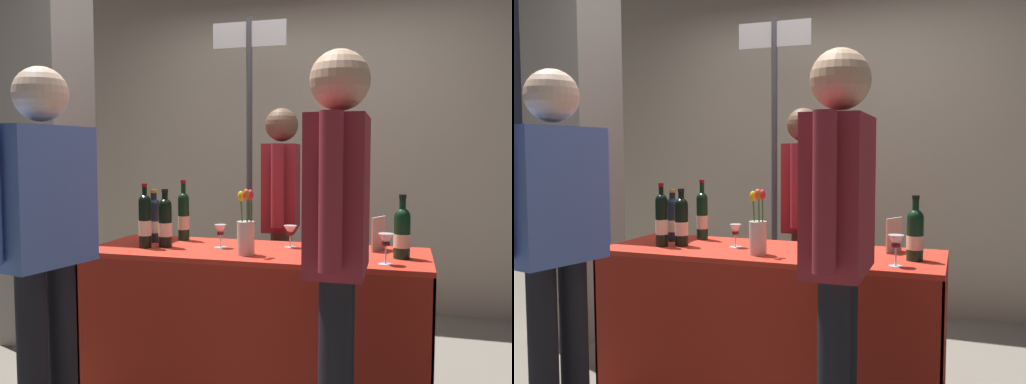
{
  "view_description": "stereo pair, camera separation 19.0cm",
  "coord_description": "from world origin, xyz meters",
  "views": [
    {
      "loc": [
        0.74,
        -2.61,
        1.27
      ],
      "look_at": [
        0.0,
        0.0,
        1.07
      ],
      "focal_mm": 37.22,
      "sensor_mm": 36.0,
      "label": 1
    },
    {
      "loc": [
        0.92,
        -2.55,
        1.27
      ],
      "look_at": [
        0.0,
        0.0,
        1.07
      ],
      "focal_mm": 37.22,
      "sensor_mm": 36.0,
      "label": 2
    }
  ],
  "objects": [
    {
      "name": "display_bottle_3",
      "position": [
        -0.49,
        -0.05,
        0.9
      ],
      "size": [
        0.07,
        0.07,
        0.31
      ],
      "color": "black",
      "rests_on": "tasting_table"
    },
    {
      "name": "tasting_table",
      "position": [
        0.0,
        0.0,
        0.52
      ],
      "size": [
        1.74,
        0.6,
        0.77
      ],
      "color": "red",
      "rests_on": "ground_plane"
    },
    {
      "name": "wine_glass_near_taster",
      "position": [
        -0.2,
        0.01,
        0.86
      ],
      "size": [
        0.07,
        0.07,
        0.12
      ],
      "color": "silver",
      "rests_on": "tasting_table"
    },
    {
      "name": "wine_glass_near_vendor",
      "position": [
        0.16,
        0.12,
        0.85
      ],
      "size": [
        0.07,
        0.07,
        0.12
      ],
      "color": "silver",
      "rests_on": "tasting_table"
    },
    {
      "name": "display_bottle_2",
      "position": [
        0.32,
        0.03,
        0.9
      ],
      "size": [
        0.07,
        0.07,
        0.33
      ],
      "color": "#192333",
      "rests_on": "tasting_table"
    },
    {
      "name": "display_bottle_0",
      "position": [
        -0.48,
        0.18,
        0.91
      ],
      "size": [
        0.07,
        0.07,
        0.35
      ],
      "color": "black",
      "rests_on": "tasting_table"
    },
    {
      "name": "back_partition",
      "position": [
        0.0,
        1.75,
        1.6
      ],
      "size": [
        5.25,
        0.12,
        3.19
      ],
      "primitive_type": "cube",
      "color": "#B2A893",
      "rests_on": "ground_plane"
    },
    {
      "name": "taster_foreground_left",
      "position": [
        0.5,
        -0.62,
        0.99
      ],
      "size": [
        0.23,
        0.57,
        1.65
      ],
      "rotation": [
        0.0,
        0.0,
        1.58
      ],
      "color": "black",
      "rests_on": "ground_plane"
    },
    {
      "name": "taster_foreground_right",
      "position": [
        -0.69,
        -0.77,
        0.96
      ],
      "size": [
        0.29,
        0.55,
        1.62
      ],
      "rotation": [
        0.0,
        0.0,
        1.36
      ],
      "color": "black",
      "rests_on": "ground_plane"
    },
    {
      "name": "flower_vase",
      "position": [
        -0.01,
        -0.15,
        0.88
      ],
      "size": [
        0.09,
        0.09,
        0.33
      ],
      "color": "silver",
      "rests_on": "tasting_table"
    },
    {
      "name": "brochure_stand",
      "position": [
        0.61,
        0.15,
        0.86
      ],
      "size": [
        0.07,
        0.13,
        0.17
      ],
      "primitive_type": "cube",
      "rotation": [
        0.0,
        0.0,
        1.13
      ],
      "color": "silver",
      "rests_on": "tasting_table"
    },
    {
      "name": "display_bottle_4",
      "position": [
        0.73,
        -0.03,
        0.89
      ],
      "size": [
        0.08,
        0.08,
        0.3
      ],
      "color": "black",
      "rests_on": "tasting_table"
    },
    {
      "name": "vendor_presenter",
      "position": [
        -0.03,
        0.72,
        0.92
      ],
      "size": [
        0.25,
        0.57,
        1.55
      ],
      "rotation": [
        0.0,
        0.0,
        -1.45
      ],
      "color": "#4C4233",
      "rests_on": "ground_plane"
    },
    {
      "name": "concrete_pillar",
      "position": [
        -1.59,
        0.45,
        1.46
      ],
      "size": [
        0.46,
        0.46,
        2.91
      ],
      "primitive_type": "cube",
      "color": "gray",
      "rests_on": "ground_plane"
    },
    {
      "name": "display_bottle_1",
      "position": [
        -0.58,
        -0.1,
        0.91
      ],
      "size": [
        0.07,
        0.07,
        0.34
      ],
      "color": "black",
      "rests_on": "tasting_table"
    },
    {
      "name": "featured_wine_bottle",
      "position": [
        -0.62,
        0.08,
        0.9
      ],
      "size": [
        0.08,
        0.08,
        0.29
      ],
      "color": "#192333",
      "rests_on": "tasting_table"
    },
    {
      "name": "wine_glass_mid",
      "position": [
        0.66,
        -0.19,
        0.87
      ],
      "size": [
        0.07,
        0.07,
        0.14
      ],
      "color": "silver",
      "rests_on": "tasting_table"
    },
    {
      "name": "booth_signpost",
      "position": [
        -0.36,
        1.08,
        1.38
      ],
      "size": [
        0.54,
        0.04,
        2.23
      ],
      "color": "#47474C",
      "rests_on": "ground_plane"
    }
  ]
}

